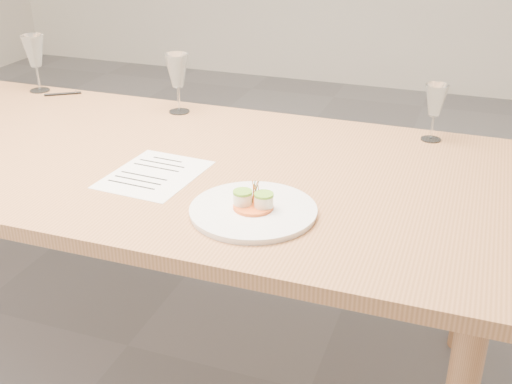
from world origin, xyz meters
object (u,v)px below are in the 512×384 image
(wine_glass_0, at_px, (34,52))
(wine_glass_2, at_px, (435,102))
(wine_glass_1, at_px, (177,72))
(recipe_sheet, at_px, (154,174))
(dinner_plate, at_px, (253,209))
(dining_table, at_px, (108,169))
(ballpoint_pen, at_px, (63,94))

(wine_glass_0, distance_m, wine_glass_2, 1.49)
(wine_glass_1, bearing_deg, wine_glass_2, 1.45)
(wine_glass_1, bearing_deg, wine_glass_0, 175.53)
(recipe_sheet, bearing_deg, dinner_plate, -16.49)
(dining_table, bearing_deg, wine_glass_0, 142.26)
(dinner_plate, distance_m, wine_glass_0, 1.33)
(dinner_plate, height_order, ballpoint_pen, dinner_plate)
(ballpoint_pen, xyz_separation_m, wine_glass_2, (1.37, -0.01, 0.12))
(recipe_sheet, distance_m, wine_glass_0, 0.98)
(dinner_plate, height_order, wine_glass_1, wine_glass_1)
(wine_glass_2, bearing_deg, wine_glass_0, 178.96)
(dinner_plate, relative_size, ballpoint_pen, 2.64)
(dinner_plate, bearing_deg, ballpoint_pen, 146.58)
(recipe_sheet, bearing_deg, wine_glass_1, 112.59)
(dining_table, height_order, dinner_plate, dinner_plate)
(dining_table, distance_m, ballpoint_pen, 0.62)
(dining_table, bearing_deg, ballpoint_pen, 136.76)
(wine_glass_0, xyz_separation_m, wine_glass_1, (0.62, -0.05, -0.01))
(dinner_plate, distance_m, recipe_sheet, 0.36)
(wine_glass_0, bearing_deg, wine_glass_2, -1.04)
(wine_glass_1, bearing_deg, ballpoint_pen, 176.27)
(ballpoint_pen, bearing_deg, dinner_plate, -67.81)
(dinner_plate, xyz_separation_m, wine_glass_1, (-0.51, 0.64, 0.13))
(recipe_sheet, relative_size, wine_glass_2, 1.72)
(dining_table, relative_size, wine_glass_0, 11.11)
(dinner_plate, relative_size, wine_glass_0, 1.44)
(recipe_sheet, height_order, ballpoint_pen, ballpoint_pen)
(ballpoint_pen, xyz_separation_m, wine_glass_1, (0.51, -0.03, 0.14))
(dining_table, relative_size, wine_glass_1, 11.65)
(wine_glass_0, distance_m, wine_glass_1, 0.62)
(wine_glass_2, bearing_deg, recipe_sheet, -142.40)
(ballpoint_pen, xyz_separation_m, wine_glass_0, (-0.12, 0.02, 0.15))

